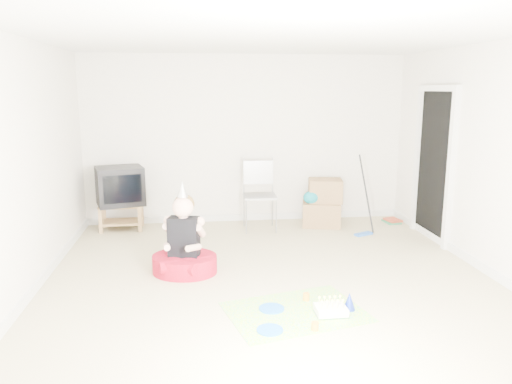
{
  "coord_description": "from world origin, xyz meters",
  "views": [
    {
      "loc": [
        -0.79,
        -5.26,
        2.09
      ],
      "look_at": [
        -0.1,
        0.4,
        0.9
      ],
      "focal_mm": 35.0,
      "sensor_mm": 36.0,
      "label": 1
    }
  ],
  "objects": [
    {
      "name": "ground",
      "position": [
        0.0,
        0.0,
        0.0
      ],
      "size": [
        5.0,
        5.0,
        0.0
      ],
      "primitive_type": "plane",
      "color": "#C0B289",
      "rests_on": "ground"
    },
    {
      "name": "doorway_recess",
      "position": [
        2.48,
        1.2,
        1.02
      ],
      "size": [
        0.02,
        0.9,
        2.05
      ],
      "primitive_type": "cube",
      "color": "black",
      "rests_on": "ground"
    },
    {
      "name": "tv_stand",
      "position": [
        -1.92,
        2.17,
        0.24
      ],
      "size": [
        0.63,
        0.4,
        0.39
      ],
      "color": "#A47A4A",
      "rests_on": "ground"
    },
    {
      "name": "crt_tv",
      "position": [
        -1.92,
        2.17,
        0.67
      ],
      "size": [
        0.78,
        0.7,
        0.57
      ],
      "primitive_type": "cube",
      "rotation": [
        0.0,
        0.0,
        0.28
      ],
      "color": "black",
      "rests_on": "tv_stand"
    },
    {
      "name": "folding_chair",
      "position": [
        0.14,
        1.92,
        0.52
      ],
      "size": [
        0.49,
        0.47,
        1.06
      ],
      "color": "gray",
      "rests_on": "ground"
    },
    {
      "name": "cardboard_boxes",
      "position": [
        1.13,
        2.03,
        0.35
      ],
      "size": [
        0.66,
        0.55,
        0.72
      ],
      "color": "olive",
      "rests_on": "ground"
    },
    {
      "name": "floor_mop",
      "position": [
        1.6,
        1.45,
        0.26
      ],
      "size": [
        0.3,
        0.36,
        1.14
      ],
      "color": "blue",
      "rests_on": "ground"
    },
    {
      "name": "book_pile",
      "position": [
        2.28,
        2.06,
        0.03
      ],
      "size": [
        0.25,
        0.3,
        0.06
      ],
      "color": "#277549",
      "rests_on": "ground"
    },
    {
      "name": "seated_woman",
      "position": [
        -0.95,
        0.26,
        0.24
      ],
      "size": [
        0.91,
        0.91,
        1.08
      ],
      "color": "#A80F24",
      "rests_on": "ground"
    },
    {
      "name": "party_mat",
      "position": [
        0.12,
        -0.93,
        0.0
      ],
      "size": [
        1.44,
        1.19,
        0.01
      ],
      "primitive_type": "cube",
      "rotation": [
        0.0,
        0.0,
        0.24
      ],
      "color": "#E02F85",
      "rests_on": "ground"
    },
    {
      "name": "birthday_cake",
      "position": [
        0.44,
        -1.02,
        0.04
      ],
      "size": [
        0.29,
        0.23,
        0.14
      ],
      "color": "white",
      "rests_on": "party_mat"
    },
    {
      "name": "blue_plate_near",
      "position": [
        -0.1,
        -0.85,
        0.01
      ],
      "size": [
        0.26,
        0.26,
        0.01
      ],
      "primitive_type": "cylinder",
      "rotation": [
        0.0,
        0.0,
        -0.06
      ],
      "color": "blue",
      "rests_on": "party_mat"
    },
    {
      "name": "blue_plate_far",
      "position": [
        -0.18,
        -1.27,
        0.01
      ],
      "size": [
        0.29,
        0.29,
        0.01
      ],
      "primitive_type": "cylinder",
      "rotation": [
        0.0,
        0.0,
        0.27
      ],
      "color": "blue",
      "rests_on": "party_mat"
    },
    {
      "name": "orange_cup_near",
      "position": [
        0.27,
        -0.69,
        0.04
      ],
      "size": [
        0.07,
        0.07,
        0.07
      ],
      "primitive_type": "cylinder",
      "rotation": [
        0.0,
        0.0,
        0.1
      ],
      "color": "orange",
      "rests_on": "party_mat"
    },
    {
      "name": "orange_cup_far",
      "position": [
        0.21,
        -1.31,
        0.04
      ],
      "size": [
        0.07,
        0.07,
        0.07
      ],
      "primitive_type": "cylinder",
      "rotation": [
        0.0,
        0.0,
        -0.19
      ],
      "color": "orange",
      "rests_on": "party_mat"
    },
    {
      "name": "blue_party_hat",
      "position": [
        0.64,
        -0.95,
        0.09
      ],
      "size": [
        0.16,
        0.16,
        0.17
      ],
      "primitive_type": "cone",
      "rotation": [
        0.0,
        0.0,
        0.47
      ],
      "color": "#1A33B7",
      "rests_on": "party_mat"
    }
  ]
}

